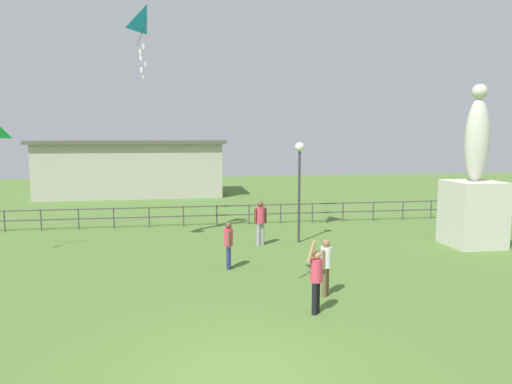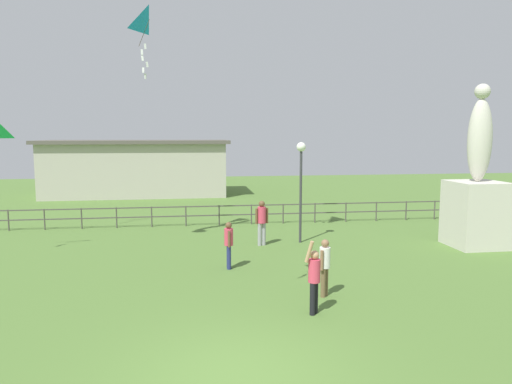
{
  "view_description": "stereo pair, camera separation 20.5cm",
  "coord_description": "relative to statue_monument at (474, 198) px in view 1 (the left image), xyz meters",
  "views": [
    {
      "loc": [
        -0.93,
        -7.73,
        4.22
      ],
      "look_at": [
        1.28,
        6.23,
        2.5
      ],
      "focal_mm": 32.92,
      "sensor_mm": 36.0,
      "label": 1
    },
    {
      "loc": [
        -0.73,
        -7.76,
        4.22
      ],
      "look_at": [
        1.28,
        6.23,
        2.5
      ],
      "focal_mm": 32.92,
      "sensor_mm": 36.0,
      "label": 2
    }
  ],
  "objects": [
    {
      "name": "pavilion_building",
      "position": [
        -14.35,
        17.59,
        0.1
      ],
      "size": [
        12.77,
        5.47,
        3.86
      ],
      "color": "#B7B2A3",
      "rests_on": "ground_plane"
    },
    {
      "name": "person_4",
      "position": [
        -8.01,
        1.29,
        -0.85
      ],
      "size": [
        0.51,
        0.32,
        1.73
      ],
      "color": "#99999E",
      "rests_on": "ground_plane"
    },
    {
      "name": "statue_monument",
      "position": [
        0.0,
        0.0,
        0.0
      ],
      "size": [
        1.87,
        1.87,
        6.09
      ],
      "color": "beige",
      "rests_on": "ground_plane"
    },
    {
      "name": "lamppost",
      "position": [
        -6.42,
        1.57,
        1.06
      ],
      "size": [
        0.36,
        0.36,
        3.95
      ],
      "color": "#38383D",
      "rests_on": "ground_plane"
    },
    {
      "name": "waterfront_railing",
      "position": [
        -10.29,
        5.59,
        -1.22
      ],
      "size": [
        36.01,
        0.06,
        0.95
      ],
      "color": "#4C4742",
      "rests_on": "ground_plane"
    },
    {
      "name": "kite_0",
      "position": [
        -12.11,
        2.21,
        6.52
      ],
      "size": [
        0.94,
        1.07,
        2.63
      ],
      "color": "#198CD1"
    },
    {
      "name": "ground_plane",
      "position": [
        -10.01,
        -8.41,
        -1.85
      ],
      "size": [
        80.0,
        80.0,
        0.0
      ],
      "primitive_type": "plane",
      "color": "#517533"
    },
    {
      "name": "person_3",
      "position": [
        -7.26,
        -4.61,
        -0.97
      ],
      "size": [
        0.33,
        0.37,
        1.53
      ],
      "color": "brown",
      "rests_on": "ground_plane"
    },
    {
      "name": "person_5",
      "position": [
        -9.53,
        -1.7,
        -0.98
      ],
      "size": [
        0.28,
        0.45,
        1.5
      ],
      "color": "navy",
      "rests_on": "ground_plane"
    },
    {
      "name": "person_2",
      "position": [
        -7.86,
        -5.77,
        -0.94
      ],
      "size": [
        0.44,
        0.41,
        1.81
      ],
      "color": "black",
      "rests_on": "ground_plane"
    }
  ]
}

